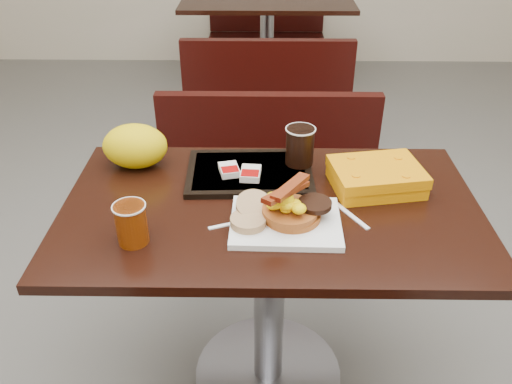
{
  "coord_description": "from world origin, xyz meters",
  "views": [
    {
      "loc": [
        -0.03,
        -1.26,
        1.6
      ],
      "look_at": [
        -0.04,
        -0.04,
        0.82
      ],
      "focal_mm": 37.13,
      "sensor_mm": 36.0,
      "label": 1
    }
  ],
  "objects_px": {
    "tray": "(250,172)",
    "clamshell": "(376,177)",
    "platter": "(286,223)",
    "bench_far_s": "(267,88)",
    "bench_near_n": "(268,189)",
    "bench_far_n": "(267,27)",
    "paper_bag": "(135,146)",
    "coffee_cup_near": "(131,224)",
    "hashbrown_sleeve_right": "(251,173)",
    "table_far": "(267,51)",
    "fork": "(224,225)",
    "hashbrown_sleeve_left": "(229,170)",
    "coffee_cup_far": "(300,146)",
    "knife": "(350,215)",
    "pancake_stack": "(292,212)",
    "table_near": "(269,300)"
  },
  "relations": [
    {
      "from": "bench_far_n",
      "to": "hashbrown_sleeve_right",
      "type": "bearing_deg",
      "value": -91.11
    },
    {
      "from": "pancake_stack",
      "to": "coffee_cup_far",
      "type": "height_order",
      "value": "coffee_cup_far"
    },
    {
      "from": "fork",
      "to": "platter",
      "type": "bearing_deg",
      "value": -18.71
    },
    {
      "from": "bench_far_n",
      "to": "hashbrown_sleeve_right",
      "type": "height_order",
      "value": "hashbrown_sleeve_right"
    },
    {
      "from": "platter",
      "to": "hashbrown_sleeve_right",
      "type": "height_order",
      "value": "hashbrown_sleeve_right"
    },
    {
      "from": "bench_near_n",
      "to": "fork",
      "type": "relative_size",
      "value": 8.28
    },
    {
      "from": "bench_near_n",
      "to": "hashbrown_sleeve_right",
      "type": "relative_size",
      "value": 12.43
    },
    {
      "from": "coffee_cup_far",
      "to": "hashbrown_sleeve_right",
      "type": "bearing_deg",
      "value": -150.5
    },
    {
      "from": "platter",
      "to": "hashbrown_sleeve_left",
      "type": "bearing_deg",
      "value": 125.09
    },
    {
      "from": "table_far",
      "to": "coffee_cup_far",
      "type": "distance_m",
      "value": 2.43
    },
    {
      "from": "bench_far_n",
      "to": "paper_bag",
      "type": "relative_size",
      "value": 4.88
    },
    {
      "from": "hashbrown_sleeve_right",
      "to": "paper_bag",
      "type": "bearing_deg",
      "value": 169.99
    },
    {
      "from": "bench_near_n",
      "to": "bench_far_s",
      "type": "height_order",
      "value": "same"
    },
    {
      "from": "platter",
      "to": "clamshell",
      "type": "height_order",
      "value": "clamshell"
    },
    {
      "from": "tray",
      "to": "clamshell",
      "type": "distance_m",
      "value": 0.39
    },
    {
      "from": "table_far",
      "to": "coffee_cup_far",
      "type": "height_order",
      "value": "coffee_cup_far"
    },
    {
      "from": "fork",
      "to": "knife",
      "type": "height_order",
      "value": "same"
    },
    {
      "from": "table_near",
      "to": "hashbrown_sleeve_right",
      "type": "xyz_separation_m",
      "value": [
        -0.06,
        0.13,
        0.4
      ]
    },
    {
      "from": "coffee_cup_near",
      "to": "tray",
      "type": "distance_m",
      "value": 0.45
    },
    {
      "from": "table_near",
      "to": "tray",
      "type": "relative_size",
      "value": 3.08
    },
    {
      "from": "platter",
      "to": "knife",
      "type": "bearing_deg",
      "value": 16.55
    },
    {
      "from": "knife",
      "to": "paper_bag",
      "type": "distance_m",
      "value": 0.71
    },
    {
      "from": "platter",
      "to": "bench_far_s",
      "type": "bearing_deg",
      "value": 92.31
    },
    {
      "from": "pancake_stack",
      "to": "clamshell",
      "type": "bearing_deg",
      "value": 35.73
    },
    {
      "from": "coffee_cup_far",
      "to": "knife",
      "type": "bearing_deg",
      "value": -63.89
    },
    {
      "from": "platter",
      "to": "table_near",
      "type": "bearing_deg",
      "value": 112.36
    },
    {
      "from": "table_near",
      "to": "table_far",
      "type": "bearing_deg",
      "value": 90.0
    },
    {
      "from": "bench_far_s",
      "to": "knife",
      "type": "bearing_deg",
      "value": -83.55
    },
    {
      "from": "pancake_stack",
      "to": "tray",
      "type": "relative_size",
      "value": 0.4
    },
    {
      "from": "bench_far_n",
      "to": "pancake_stack",
      "type": "distance_m",
      "value": 3.41
    },
    {
      "from": "clamshell",
      "to": "coffee_cup_far",
      "type": "bearing_deg",
      "value": 143.39
    },
    {
      "from": "paper_bag",
      "to": "clamshell",
      "type": "bearing_deg",
      "value": -9.23
    },
    {
      "from": "bench_far_n",
      "to": "knife",
      "type": "xyz_separation_m",
      "value": [
        0.22,
        -3.35,
        0.39
      ]
    },
    {
      "from": "fork",
      "to": "paper_bag",
      "type": "height_order",
      "value": "paper_bag"
    },
    {
      "from": "platter",
      "to": "hashbrown_sleeve_left",
      "type": "distance_m",
      "value": 0.3
    },
    {
      "from": "table_far",
      "to": "fork",
      "type": "distance_m",
      "value": 2.73
    },
    {
      "from": "bench_near_n",
      "to": "bench_far_n",
      "type": "bearing_deg",
      "value": 90.0
    },
    {
      "from": "table_far",
      "to": "bench_far_s",
      "type": "distance_m",
      "value": 0.7
    },
    {
      "from": "knife",
      "to": "hashbrown_sleeve_left",
      "type": "relative_size",
      "value": 2.05
    },
    {
      "from": "bench_far_n",
      "to": "clamshell",
      "type": "bearing_deg",
      "value": -84.36
    },
    {
      "from": "bench_near_n",
      "to": "table_near",
      "type": "bearing_deg",
      "value": -90.0
    },
    {
      "from": "platter",
      "to": "pancake_stack",
      "type": "relative_size",
      "value": 1.89
    },
    {
      "from": "coffee_cup_far",
      "to": "hashbrown_sleeve_left",
      "type": "bearing_deg",
      "value": -163.68
    },
    {
      "from": "bench_far_n",
      "to": "fork",
      "type": "xyz_separation_m",
      "value": [
        -0.13,
        -3.41,
        0.39
      ]
    },
    {
      "from": "clamshell",
      "to": "bench_near_n",
      "type": "bearing_deg",
      "value": 107.91
    },
    {
      "from": "fork",
      "to": "coffee_cup_far",
      "type": "bearing_deg",
      "value": 34.64
    },
    {
      "from": "coffee_cup_near",
      "to": "hashbrown_sleeve_right",
      "type": "xyz_separation_m",
      "value": [
        0.3,
        0.3,
        -0.03
      ]
    },
    {
      "from": "bench_near_n",
      "to": "coffee_cup_near",
      "type": "distance_m",
      "value": 1.05
    },
    {
      "from": "paper_bag",
      "to": "hashbrown_sleeve_right",
      "type": "bearing_deg",
      "value": -14.44
    },
    {
      "from": "coffee_cup_near",
      "to": "tray",
      "type": "bearing_deg",
      "value": 49.53
    }
  ]
}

